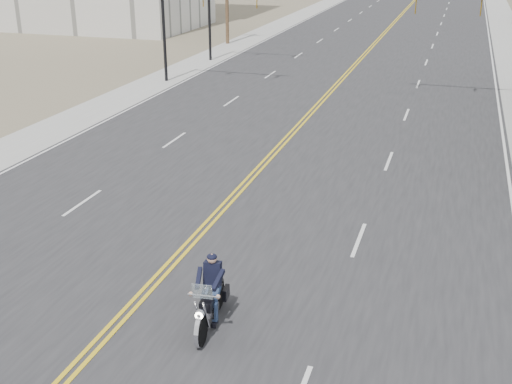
{
  "coord_description": "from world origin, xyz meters",
  "views": [
    {
      "loc": [
        7.42,
        -6.42,
        9.0
      ],
      "look_at": [
        1.85,
        11.15,
        1.6
      ],
      "focal_mm": 45.0,
      "sensor_mm": 36.0,
      "label": 1
    }
  ],
  "objects": [
    {
      "name": "road",
      "position": [
        0.0,
        70.0,
        0.01
      ],
      "size": [
        20.0,
        200.0,
        0.01
      ],
      "primitive_type": "cube",
      "color": "#303033",
      "rests_on": "ground"
    },
    {
      "name": "motorcyclist",
      "position": [
        2.25,
        6.15,
        0.91
      ],
      "size": [
        1.25,
        2.42,
        1.82
      ],
      "primitive_type": null,
      "rotation": [
        0.0,
        0.0,
        3.26
      ],
      "color": "black",
      "rests_on": "ground"
    },
    {
      "name": "traffic_mast_right",
      "position": [
        8.98,
        32.0,
        4.94
      ],
      "size": [
        7.1,
        0.26,
        7.0
      ],
      "color": "black",
      "rests_on": "ground"
    },
    {
      "name": "sidewalk_left",
      "position": [
        -11.5,
        70.0,
        0.01
      ],
      "size": [
        3.0,
        200.0,
        0.01
      ],
      "primitive_type": "cube",
      "color": "#A5A5A0",
      "rests_on": "ground"
    },
    {
      "name": "sidewalk_right",
      "position": [
        11.5,
        70.0,
        0.01
      ],
      "size": [
        3.0,
        200.0,
        0.01
      ],
      "primitive_type": "cube",
      "color": "#A5A5A0",
      "rests_on": "ground"
    },
    {
      "name": "traffic_mast_left",
      "position": [
        -8.98,
        32.0,
        4.94
      ],
      "size": [
        7.1,
        0.26,
        7.0
      ],
      "color": "black",
      "rests_on": "ground"
    }
  ]
}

